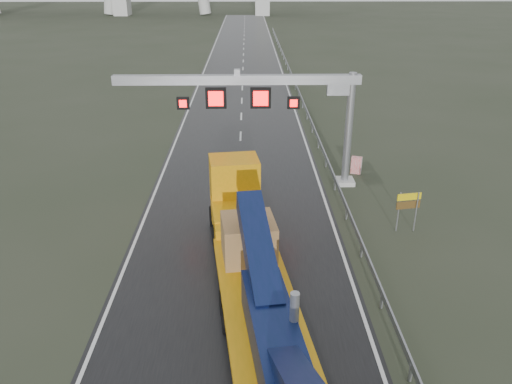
{
  "coord_description": "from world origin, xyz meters",
  "views": [
    {
      "loc": [
        0.61,
        -11.81,
        12.99
      ],
      "look_at": [
        0.98,
        9.71,
        3.2
      ],
      "focal_mm": 35.0,
      "sensor_mm": 36.0,
      "label": 1
    }
  ],
  "objects_px": {
    "sign_gantry": "(272,99)",
    "striped_barrier": "(356,165)",
    "heavy_haul_truck": "(253,262)",
    "exit_sign_pair": "(408,204)"
  },
  "relations": [
    {
      "from": "sign_gantry",
      "to": "striped_barrier",
      "type": "bearing_deg",
      "value": 16.71
    },
    {
      "from": "sign_gantry",
      "to": "heavy_haul_truck",
      "type": "xyz_separation_m",
      "value": [
        -1.34,
        -12.16,
        -3.84
      ]
    },
    {
      "from": "sign_gantry",
      "to": "exit_sign_pair",
      "type": "height_order",
      "value": "sign_gantry"
    },
    {
      "from": "sign_gantry",
      "to": "heavy_haul_truck",
      "type": "distance_m",
      "value": 12.82
    },
    {
      "from": "sign_gantry",
      "to": "heavy_haul_truck",
      "type": "relative_size",
      "value": 0.76
    },
    {
      "from": "sign_gantry",
      "to": "striped_barrier",
      "type": "xyz_separation_m",
      "value": [
        5.9,
        1.77,
        -5.02
      ]
    },
    {
      "from": "exit_sign_pair",
      "to": "striped_barrier",
      "type": "bearing_deg",
      "value": 86.87
    },
    {
      "from": "heavy_haul_truck",
      "to": "striped_barrier",
      "type": "relative_size",
      "value": 16.7
    },
    {
      "from": "heavy_haul_truck",
      "to": "exit_sign_pair",
      "type": "xyz_separation_m",
      "value": [
        8.23,
        5.73,
        -0.19
      ]
    },
    {
      "from": "heavy_haul_truck",
      "to": "striped_barrier",
      "type": "distance_m",
      "value": 15.74
    }
  ]
}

